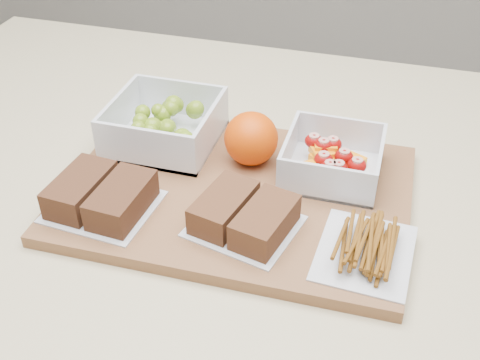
{
  "coord_description": "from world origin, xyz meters",
  "views": [
    {
      "loc": [
        0.18,
        -0.56,
        1.37
      ],
      "look_at": [
        0.01,
        0.01,
        0.93
      ],
      "focal_mm": 45.0,
      "sensor_mm": 36.0,
      "label": 1
    }
  ],
  "objects_px": {
    "sandwich_bag_left": "(101,195)",
    "sandwich_bag_center": "(244,215)",
    "cutting_board": "(237,193)",
    "pretzel_bag": "(366,244)",
    "fruit_container": "(332,161)",
    "orange": "(251,139)",
    "grape_container": "(166,125)"
  },
  "relations": [
    {
      "from": "cutting_board",
      "to": "sandwich_bag_center",
      "type": "height_order",
      "value": "sandwich_bag_center"
    },
    {
      "from": "sandwich_bag_center",
      "to": "grape_container",
      "type": "bearing_deg",
      "value": 136.3
    },
    {
      "from": "orange",
      "to": "cutting_board",
      "type": "bearing_deg",
      "value": -90.86
    },
    {
      "from": "cutting_board",
      "to": "sandwich_bag_center",
      "type": "bearing_deg",
      "value": -67.96
    },
    {
      "from": "sandwich_bag_left",
      "to": "sandwich_bag_center",
      "type": "relative_size",
      "value": 0.95
    },
    {
      "from": "fruit_container",
      "to": "orange",
      "type": "height_order",
      "value": "orange"
    },
    {
      "from": "cutting_board",
      "to": "pretzel_bag",
      "type": "height_order",
      "value": "pretzel_bag"
    },
    {
      "from": "orange",
      "to": "sandwich_bag_center",
      "type": "height_order",
      "value": "orange"
    },
    {
      "from": "fruit_container",
      "to": "sandwich_bag_left",
      "type": "relative_size",
      "value": 0.93
    },
    {
      "from": "pretzel_bag",
      "to": "cutting_board",
      "type": "bearing_deg",
      "value": 156.36
    },
    {
      "from": "cutting_board",
      "to": "sandwich_bag_left",
      "type": "height_order",
      "value": "sandwich_bag_left"
    },
    {
      "from": "orange",
      "to": "sandwich_bag_center",
      "type": "relative_size",
      "value": 0.52
    },
    {
      "from": "grape_container",
      "to": "pretzel_bag",
      "type": "xyz_separation_m",
      "value": [
        0.29,
        -0.15,
        -0.01
      ]
    },
    {
      "from": "grape_container",
      "to": "sandwich_bag_left",
      "type": "distance_m",
      "value": 0.16
    },
    {
      "from": "fruit_container",
      "to": "grape_container",
      "type": "bearing_deg",
      "value": 176.37
    },
    {
      "from": "cutting_board",
      "to": "fruit_container",
      "type": "distance_m",
      "value": 0.13
    },
    {
      "from": "fruit_container",
      "to": "sandwich_bag_center",
      "type": "distance_m",
      "value": 0.15
    },
    {
      "from": "cutting_board",
      "to": "pretzel_bag",
      "type": "relative_size",
      "value": 3.33
    },
    {
      "from": "cutting_board",
      "to": "sandwich_bag_center",
      "type": "relative_size",
      "value": 3.13
    },
    {
      "from": "grape_container",
      "to": "sandwich_bag_center",
      "type": "relative_size",
      "value": 1.03
    },
    {
      "from": "sandwich_bag_center",
      "to": "pretzel_bag",
      "type": "bearing_deg",
      "value": -2.24
    },
    {
      "from": "orange",
      "to": "sandwich_bag_center",
      "type": "xyz_separation_m",
      "value": [
        0.03,
        -0.13,
        -0.02
      ]
    },
    {
      "from": "pretzel_bag",
      "to": "sandwich_bag_left",
      "type": "bearing_deg",
      "value": -178.62
    },
    {
      "from": "sandwich_bag_left",
      "to": "sandwich_bag_center",
      "type": "bearing_deg",
      "value": 4.29
    },
    {
      "from": "cutting_board",
      "to": "orange",
      "type": "height_order",
      "value": "orange"
    },
    {
      "from": "sandwich_bag_center",
      "to": "pretzel_bag",
      "type": "height_order",
      "value": "sandwich_bag_center"
    },
    {
      "from": "fruit_container",
      "to": "sandwich_bag_left",
      "type": "xyz_separation_m",
      "value": [
        -0.25,
        -0.14,
        -0.0
      ]
    },
    {
      "from": "grape_container",
      "to": "orange",
      "type": "bearing_deg",
      "value": -7.24
    },
    {
      "from": "sandwich_bag_left",
      "to": "pretzel_bag",
      "type": "xyz_separation_m",
      "value": [
        0.31,
        0.01,
        -0.0
      ]
    },
    {
      "from": "fruit_container",
      "to": "sandwich_bag_center",
      "type": "xyz_separation_m",
      "value": [
        -0.08,
        -0.13,
        -0.0
      ]
    },
    {
      "from": "sandwich_bag_center",
      "to": "cutting_board",
      "type": "bearing_deg",
      "value": 112.98
    },
    {
      "from": "sandwich_bag_left",
      "to": "pretzel_bag",
      "type": "relative_size",
      "value": 1.01
    }
  ]
}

